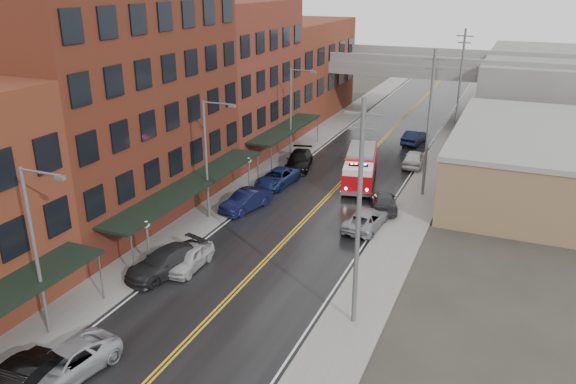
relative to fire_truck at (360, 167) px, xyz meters
The scene contains 32 objects.
road 6.21m from the fire_truck, 104.90° to the right, with size 11.00×160.00×0.02m, color black.
sidewalk_left 10.69m from the fire_truck, 146.71° to the right, with size 3.00×160.00×0.15m, color slate.
sidewalk_right 8.31m from the fire_truck, 45.27° to the right, with size 3.00×160.00×0.15m, color slate.
curb_left 9.37m from the fire_truck, 141.09° to the right, with size 0.30×160.00×0.15m, color gray.
curb_right 7.27m from the fire_truck, 54.75° to the right, with size 0.30×160.00×0.15m, color gray.
brick_building_b 20.96m from the fire_truck, 139.21° to the right, with size 9.00×20.00×18.00m, color #522115.
brick_building_c 16.66m from the fire_truck, 162.46° to the left, with size 9.00×15.00×15.00m, color brown.
brick_building_far 27.06m from the fire_truck, 123.78° to the left, with size 9.00×20.00×12.00m, color brown.
tan_building 15.08m from the fire_truck, 16.17° to the left, with size 14.00×22.00×5.00m, color #92724E.
right_far_block 38.02m from the fire_truck, 64.30° to the left, with size 18.00×30.00×8.00m, color slate.
awning_1 15.74m from the fire_truck, 125.21° to the right, with size 2.60×18.00×3.09m.
awning_2 10.28m from the fire_truck, 152.56° to the left, with size 2.60×13.00×3.09m.
globe_lamp_1 21.35m from the fire_truck, 111.86° to the right, with size 0.44×0.44×3.12m.
globe_lamp_2 9.87m from the fire_truck, 143.83° to the right, with size 0.44×0.44×3.12m.
street_lamp_0 29.19m from the fire_truck, 106.23° to the right, with size 2.64×0.22×9.00m.
street_lamp_1 14.76m from the fire_truck, 124.43° to the right, with size 2.64×0.22×9.00m.
street_lamp_2 9.80m from the fire_truck, 152.62° to the left, with size 2.64×0.22×9.00m.
utility_pole_0 22.07m from the fire_truck, 74.80° to the right, with size 1.80×0.24×12.00m.
utility_pole_1 7.41m from the fire_truck, ahead, with size 1.80×0.24×12.00m.
utility_pole_2 20.56m from the fire_truck, 73.58° to the left, with size 1.80×0.24×12.00m.
overpass 26.60m from the fire_truck, 93.38° to the left, with size 40.00×10.00×7.50m.
fire_truck is the anchor object (origin of this frame).
parked_car_left_2 30.46m from the fire_truck, 99.73° to the right, with size 2.36×5.12×1.42m, color #9B9EA3.
parked_car_left_3 21.15m from the fire_truck, 107.93° to the right, with size 2.20×5.41×1.57m, color #252528.
parked_car_left_4 19.81m from the fire_truck, 106.21° to the right, with size 1.67×4.14×1.41m, color #B6B6B6.
parked_car_left_5 11.32m from the fire_truck, 125.43° to the right, with size 1.66×4.75×1.57m, color black.
parked_car_left_6 7.34m from the fire_truck, 153.99° to the right, with size 2.34×5.07×1.41m, color navy.
parked_car_left_7 6.89m from the fire_truck, 163.12° to the left, with size 2.20×5.42×1.57m, color black.
parked_car_right_0 9.46m from the fire_truck, 71.31° to the right, with size 2.31×5.01×1.39m, color gray.
parked_car_right_1 6.14m from the fire_truck, 56.29° to the right, with size 1.94×4.77×1.38m, color #2A2A2D.
parked_car_right_2 7.67m from the fire_truck, 63.06° to the left, with size 1.87×4.65×1.58m, color silver.
parked_car_right_3 14.75m from the fire_truck, 81.98° to the left, with size 1.66×4.75×1.56m, color black.
Camera 1 is at (13.79, -9.54, 17.03)m, focal length 35.00 mm.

